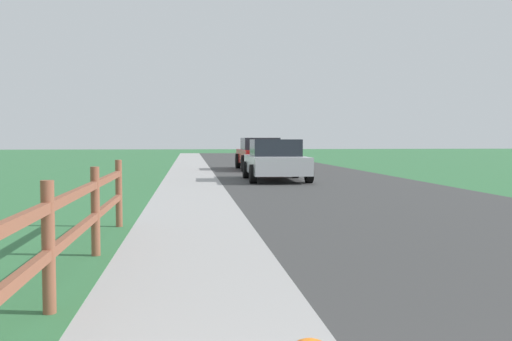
# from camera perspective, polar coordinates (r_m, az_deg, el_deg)

# --- Properties ---
(ground_plane) EXTENTS (120.00, 120.00, 0.00)m
(ground_plane) POSITION_cam_1_polar(r_m,az_deg,el_deg) (25.90, -4.38, -0.11)
(ground_plane) COLOR #336F40
(road_asphalt) EXTENTS (7.00, 66.00, 0.01)m
(road_asphalt) POSITION_cam_1_polar(r_m,az_deg,el_deg) (28.25, 2.56, 0.17)
(road_asphalt) COLOR #3B3B3B
(road_asphalt) RESTS_ON ground
(curb_concrete) EXTENTS (6.00, 66.00, 0.01)m
(curb_concrete) POSITION_cam_1_polar(r_m,az_deg,el_deg) (27.95, -10.71, 0.08)
(curb_concrete) COLOR #A2A09F
(curb_concrete) RESTS_ON ground
(grass_verge) EXTENTS (5.00, 66.00, 0.00)m
(grass_verge) POSITION_cam_1_polar(r_m,az_deg,el_deg) (28.09, -13.76, 0.07)
(grass_verge) COLOR #336F40
(grass_verge) RESTS_ON ground
(rail_fence) EXTENTS (0.11, 9.63, 1.12)m
(rail_fence) POSITION_cam_1_polar(r_m,az_deg,el_deg) (5.05, -20.15, -6.29)
(rail_fence) COLOR brown
(rail_fence) RESTS_ON ground
(parked_suv_silver) EXTENTS (2.15, 4.23, 1.47)m
(parked_suv_silver) POSITION_cam_1_polar(r_m,az_deg,el_deg) (20.24, 1.97, 1.01)
(parked_suv_silver) COLOR #B7BABF
(parked_suv_silver) RESTS_ON ground
(parked_car_red) EXTENTS (2.17, 4.63, 1.55)m
(parked_car_red) POSITION_cam_1_polar(r_m,az_deg,el_deg) (27.57, 0.42, 1.72)
(parked_car_red) COLOR maroon
(parked_car_red) RESTS_ON ground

